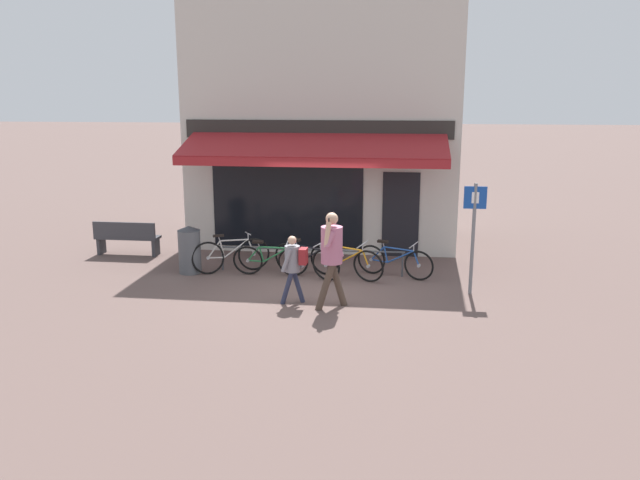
# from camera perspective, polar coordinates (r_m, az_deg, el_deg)

# --- Properties ---
(ground_plane) EXTENTS (160.00, 160.00, 0.00)m
(ground_plane) POSITION_cam_1_polar(r_m,az_deg,el_deg) (13.00, -0.59, -4.45)
(ground_plane) COLOR brown
(shop_front) EXTENTS (6.91, 4.59, 6.42)m
(shop_front) POSITION_cam_1_polar(r_m,az_deg,el_deg) (16.85, 0.42, 10.64)
(shop_front) COLOR beige
(shop_front) RESTS_ON ground_plane
(bike_rack_rail) EXTENTS (4.19, 0.04, 0.57)m
(bike_rack_rail) POSITION_cam_1_polar(r_m,az_deg,el_deg) (13.96, -0.85, -1.14)
(bike_rack_rail) COLOR #47494F
(bike_rack_rail) RESTS_ON ground_plane
(bicycle_silver) EXTENTS (1.65, 0.91, 0.89)m
(bicycle_silver) POSITION_cam_1_polar(r_m,az_deg,el_deg) (14.25, -8.14, -1.36)
(bicycle_silver) COLOR black
(bicycle_silver) RESTS_ON ground_plane
(bicycle_green) EXTENTS (1.70, 0.52, 0.84)m
(bicycle_green) POSITION_cam_1_polar(r_m,az_deg,el_deg) (13.84, -4.59, -1.83)
(bicycle_green) COLOR black
(bicycle_green) RESTS_ON ground_plane
(bicycle_black) EXTENTS (1.61, 0.92, 0.87)m
(bicycle_black) POSITION_cam_1_polar(r_m,az_deg,el_deg) (13.68, -1.27, -1.88)
(bicycle_black) COLOR black
(bicycle_black) RESTS_ON ground_plane
(bicycle_orange) EXTENTS (1.71, 0.88, 0.88)m
(bicycle_orange) POSITION_cam_1_polar(r_m,az_deg,el_deg) (13.59, 2.36, -1.98)
(bicycle_orange) COLOR black
(bicycle_orange) RESTS_ON ground_plane
(bicycle_blue) EXTENTS (1.69, 0.77, 0.81)m
(bicycle_blue) POSITION_cam_1_polar(r_m,az_deg,el_deg) (13.79, 6.82, -1.94)
(bicycle_blue) COLOR black
(bicycle_blue) RESTS_ON ground_plane
(pedestrian_adult) EXTENTS (0.60, 0.73, 1.84)m
(pedestrian_adult) POSITION_cam_1_polar(r_m,az_deg,el_deg) (11.54, 1.08, -0.91)
(pedestrian_adult) COLOR #47382D
(pedestrian_adult) RESTS_ON ground_plane
(pedestrian_child) EXTENTS (0.52, 0.45, 1.34)m
(pedestrian_child) POSITION_cam_1_polar(r_m,az_deg,el_deg) (11.88, -2.40, -1.99)
(pedestrian_child) COLOR #282D47
(pedestrian_child) RESTS_ON ground_plane
(litter_bin) EXTENTS (0.51, 0.51, 1.08)m
(litter_bin) POSITION_cam_1_polar(r_m,az_deg,el_deg) (14.30, -11.84, -0.85)
(litter_bin) COLOR #515459
(litter_bin) RESTS_ON ground_plane
(parking_sign) EXTENTS (0.44, 0.07, 2.25)m
(parking_sign) POSITION_cam_1_polar(r_m,az_deg,el_deg) (12.67, 13.87, 1.18)
(parking_sign) COLOR slate
(parking_sign) RESTS_ON ground_plane
(park_bench) EXTENTS (1.60, 0.44, 0.87)m
(park_bench) POSITION_cam_1_polar(r_m,az_deg,el_deg) (16.29, -17.25, 0.24)
(park_bench) COLOR #38383D
(park_bench) RESTS_ON ground_plane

